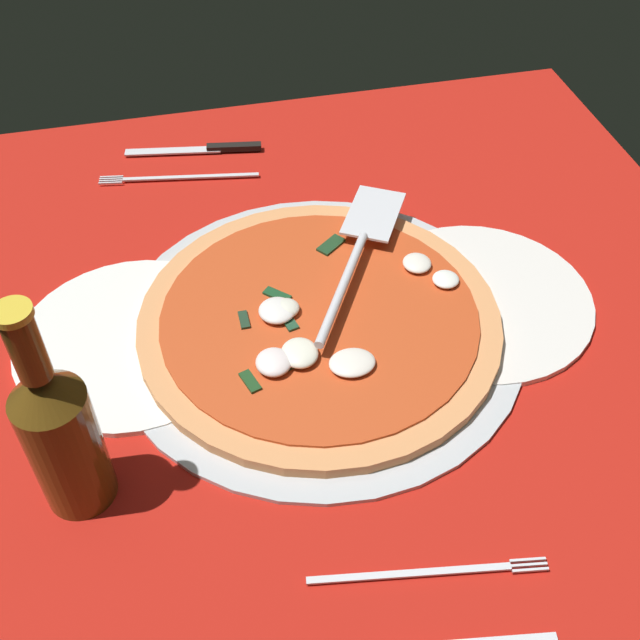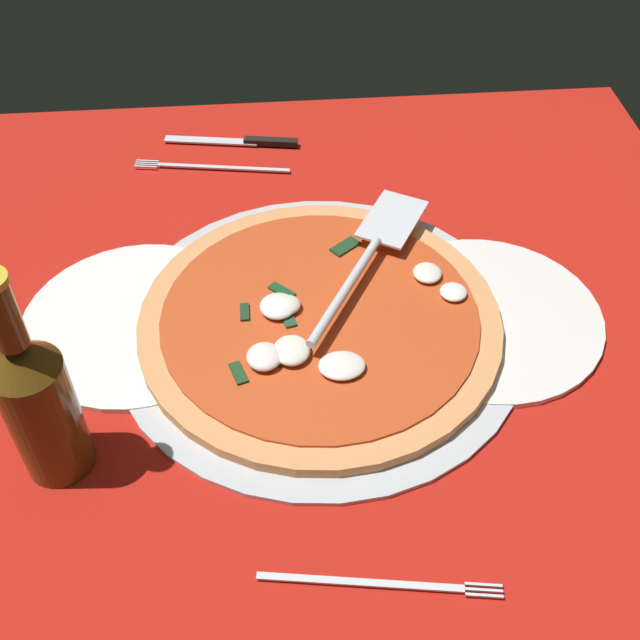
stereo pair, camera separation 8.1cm
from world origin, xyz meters
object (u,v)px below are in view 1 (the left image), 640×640
Objects in this scene: pizza_server at (358,250)px; place_setting_near at (413,616)px; place_setting_far at (193,165)px; dinner_plate_left at (133,341)px; pizza at (320,322)px; beer_bottle at (60,433)px; dinner_plate_right at (477,297)px.

place_setting_near is (-5.93, -39.05, -3.76)cm from pizza_server.
dinner_plate_left is at bearing 81.57° from place_setting_far.
pizza_server reaches higher than dinner_plate_left.
pizza is 34.60cm from place_setting_far.
dinner_plate_left is 26.02cm from pizza_server.
pizza is 1.68× the size of place_setting_near.
pizza_server is 37.92cm from beer_bottle.
dinner_plate_left is 1.05× the size of place_setting_far.
dinner_plate_right is at bearing 139.58° from place_setting_far.
place_setting_far is at bearing 105.95° from pizza.
dinner_plate_right is 17.95cm from pizza.
pizza_server is 1.10× the size of place_setting_near.
place_setting_far is at bearing 107.18° from place_setting_near.
beer_bottle is at bearing -160.58° from dinner_plate_right.
place_setting_near is 31.45cm from beer_bottle.
pizza reaches higher than place_setting_far.
dinner_plate_left and dinner_plate_right have the same top height.
beer_bottle reaches higher than dinner_plate_right.
beer_bottle is at bearing 81.62° from place_setting_far.
beer_bottle reaches higher than place_setting_far.
pizza_server is 39.68cm from place_setting_near.
place_setting_far is 1.02× the size of beer_bottle.
dinner_plate_left is 0.99× the size of dinner_plate_right.
place_setting_near is 0.97× the size of place_setting_far.
dinner_plate_right is at bearing 69.98° from place_setting_near.
dinner_plate_right is 45.93cm from beer_bottle.
dinner_plate_left is 1.08× the size of place_setting_near.
place_setting_far is at bearing 60.87° from pizza_server.
dinner_plate_left is 19.53cm from pizza.
beer_bottle is (-42.60, -15.02, 8.31)cm from dinner_plate_right.
pizza is 29.39cm from beer_bottle.
beer_bottle is at bearing 153.76° from place_setting_near.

